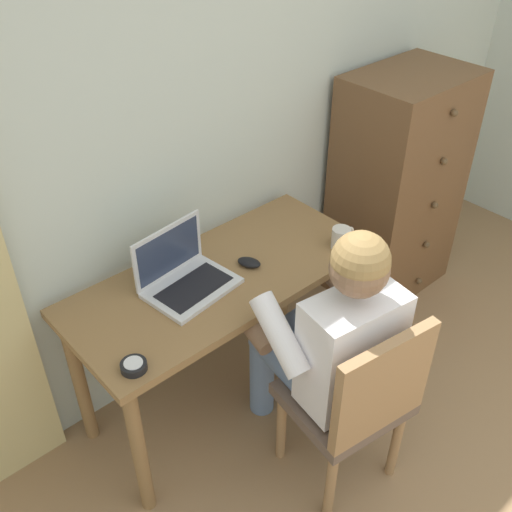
% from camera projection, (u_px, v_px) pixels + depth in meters
% --- Properties ---
extents(wall_back, '(4.80, 0.05, 2.50)m').
position_uv_depth(wall_back, '(210.00, 110.00, 2.43)').
color(wall_back, silver).
rests_on(wall_back, ground_plane).
extents(desk, '(1.29, 0.57, 0.73)m').
position_uv_depth(desk, '(222.00, 296.00, 2.45)').
color(desk, olive).
rests_on(desk, ground_plane).
extents(dresser, '(0.65, 0.48, 1.24)m').
position_uv_depth(dresser, '(397.00, 188.00, 3.17)').
color(dresser, brown).
rests_on(dresser, ground_plane).
extents(chair, '(0.47, 0.46, 0.86)m').
position_uv_depth(chair, '(357.00, 400.00, 2.20)').
color(chair, brown).
rests_on(chair, ground_plane).
extents(person_seated, '(0.58, 0.62, 1.18)m').
position_uv_depth(person_seated, '(329.00, 336.00, 2.21)').
color(person_seated, '#6B84AD').
rests_on(person_seated, ground_plane).
extents(laptop, '(0.37, 0.29, 0.24)m').
position_uv_depth(laptop, '(184.00, 275.00, 2.30)').
color(laptop, silver).
rests_on(laptop, desk).
extents(computer_mouse, '(0.10, 0.12, 0.03)m').
position_uv_depth(computer_mouse, '(249.00, 262.00, 2.43)').
color(computer_mouse, black).
rests_on(computer_mouse, desk).
extents(desk_clock, '(0.09, 0.09, 0.03)m').
position_uv_depth(desk_clock, '(134.00, 366.00, 1.97)').
color(desk_clock, black).
rests_on(desk_clock, desk).
extents(coffee_mug, '(0.12, 0.08, 0.09)m').
position_uv_depth(coffee_mug, '(341.00, 238.00, 2.51)').
color(coffee_mug, silver).
rests_on(coffee_mug, desk).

